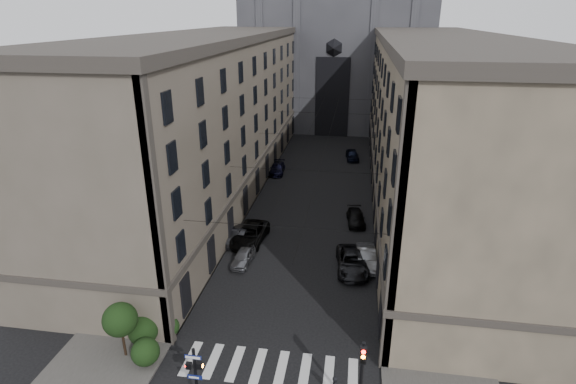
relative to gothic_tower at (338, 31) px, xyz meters
The scene contains 18 objects.
sidewalk_left 44.07m from the gothic_tower, 105.08° to the right, with size 7.00×80.00×0.15m, color #383533.
sidewalk_right 44.07m from the gothic_tower, 74.92° to the right, with size 7.00×80.00×0.15m, color #383533.
zebra_crossing 72.18m from the gothic_tower, 90.00° to the right, with size 11.00×3.20×0.01m, color beige.
building_left 42.07m from the gothic_tower, 109.04° to the right, with size 13.60×60.60×18.85m.
building_right 42.07m from the gothic_tower, 70.96° to the right, with size 13.60×60.60×18.85m.
gothic_tower is the anchor object (origin of this frame).
pedestrian_signal_left 75.15m from the gothic_tower, 92.74° to the right, with size 1.02×0.38×4.00m.
traffic_light_right 74.67m from the gothic_tower, 85.62° to the right, with size 0.34×0.50×5.20m.
shrub_cluster 72.29m from the gothic_tower, 97.11° to the right, with size 3.90×4.40×3.90m.
tram_wires 40.72m from the gothic_tower, 90.00° to the right, with size 14.00×60.00×0.43m.
car_left_near 60.41m from the gothic_tower, 94.75° to the right, with size 1.52×3.77×1.29m, color slate.
car_left_midnear 56.93m from the gothic_tower, 96.56° to the right, with size 1.44×4.14×1.36m, color black.
car_left_midfar 56.50m from the gothic_tower, 95.48° to the right, with size 2.74×5.94×1.65m, color black.
car_left_far 37.69m from the gothic_tower, 100.47° to the right, with size 1.92×4.73×1.37m, color black.
car_right_near 59.16m from the gothic_tower, 83.82° to the right, with size 1.63×4.67×1.54m, color slate.
car_right_midnear 59.99m from the gothic_tower, 85.12° to the right, with size 2.64×5.72×1.59m, color black.
car_right_midfar 51.04m from the gothic_tower, 83.94° to the right, with size 1.79×4.41×1.28m, color black.
car_right_far 30.54m from the gothic_tower, 80.46° to the right, with size 1.80×4.47×1.52m, color black.
Camera 1 is at (4.59, -16.95, 20.92)m, focal length 28.00 mm.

